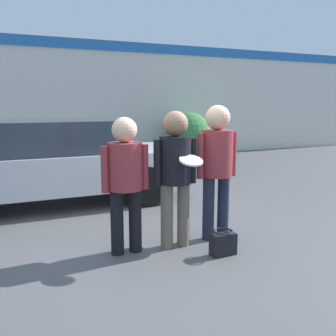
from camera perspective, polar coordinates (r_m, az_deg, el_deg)
ground_plane at (r=4.77m, az=-0.44°, el=-11.55°), size 56.00×56.00×0.00m
storefront_building at (r=11.87m, az=-15.44°, el=9.98°), size 24.00×0.22×3.65m
person_left at (r=4.29m, az=-6.53°, el=-0.89°), size 0.56×0.39×1.59m
person_middle_with_frisbee at (r=4.44m, az=1.15°, el=0.13°), size 0.55×0.59×1.65m
person_right at (r=4.76m, az=7.46°, el=1.30°), size 0.56×0.39×1.72m
parked_car_near at (r=6.77m, az=-17.25°, el=0.92°), size 4.53×1.79×1.46m
shrub at (r=12.15m, az=3.11°, el=5.04°), size 1.48×1.48×1.48m
handbag at (r=4.46m, az=8.40°, el=-11.26°), size 0.30×0.23×0.29m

